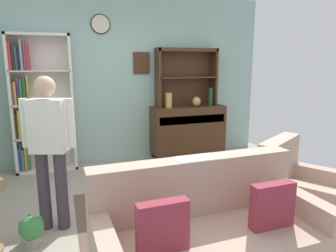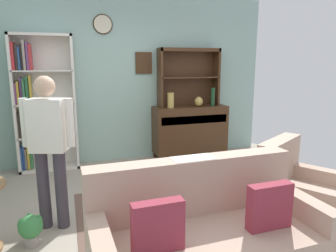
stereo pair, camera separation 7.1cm
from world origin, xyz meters
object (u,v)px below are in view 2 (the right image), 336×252
sideboard_hutch (188,69)px  vase_round (199,102)px  sideboard (190,129)px  bottle_wine (213,97)px  bookshelf (40,102)px  person_reading (49,142)px  book_stack (186,187)px  couch_floral (206,239)px  vase_tall (171,100)px  coffee_table (171,196)px  potted_plant_small (31,228)px  armchair_floral (300,198)px

sideboard_hutch → vase_round: bearing=-53.5°
sideboard → bottle_wine: 0.70m
bookshelf → sideboard: bookshelf is taller
sideboard_hutch → person_reading: bearing=-139.0°
bottle_wine → book_stack: size_ratio=1.51×
sideboard_hutch → couch_floral: (-1.09, -3.14, -1.25)m
vase_tall → bottle_wine: size_ratio=0.81×
couch_floral → bottle_wine: bearing=63.3°
coffee_table → book_stack: size_ratio=3.77×
coffee_table → sideboard: bearing=63.7°
sideboard_hutch → vase_round: sideboard_hutch is taller
bottle_wine → person_reading: bearing=-146.3°
bottle_wine → potted_plant_small: (-2.85, -2.07, -0.90)m
bottle_wine → sideboard_hutch: bearing=153.0°
vase_round → bottle_wine: size_ratio=0.53×
sideboard → vase_tall: (-0.39, -0.08, 0.54)m
sideboard_hutch → bottle_wine: 0.65m
vase_round → book_stack: bearing=-116.2°
book_stack → sideboard: bearing=67.1°
vase_tall → book_stack: bearing=-104.6°
vase_tall → potted_plant_small: vase_tall is taller
vase_tall → armchair_floral: bearing=-76.8°
bookshelf → coffee_table: 2.81m
person_reading → armchair_floral: bearing=-16.7°
potted_plant_small → coffee_table: size_ratio=0.38×
bookshelf → vase_tall: size_ratio=8.15×
armchair_floral → person_reading: size_ratio=0.68×
potted_plant_small → couch_floral: bearing=-32.6°
sideboard → couch_floral: size_ratio=0.71×
bottle_wine → armchair_floral: bottle_wine is taller
bookshelf → couch_floral: bearing=-66.2°
potted_plant_small → book_stack: size_ratio=1.42×
sideboard → potted_plant_small: 3.29m
couch_floral → person_reading: size_ratio=1.17×
person_reading → coffee_table: size_ratio=1.95×
bookshelf → vase_round: (2.59, -0.15, -0.07)m
sideboard → bottle_wine: size_ratio=4.07×
bottle_wine → book_stack: bottle_wine is taller
bookshelf → vase_round: 2.60m
sideboard → armchair_floral: size_ratio=1.23×
sideboard_hutch → person_reading: sideboard_hutch is taller
sideboard_hutch → vase_tall: (-0.39, -0.19, -0.51)m
bookshelf → bottle_wine: bookshelf is taller
bookshelf → vase_tall: (2.07, -0.17, -0.03)m
sideboard → sideboard_hutch: (0.00, 0.11, 1.05)m
couch_floral → coffee_table: 0.76m
bottle_wine → person_reading: size_ratio=0.20×
bottle_wine → armchair_floral: (-0.19, -2.50, -0.79)m
bottle_wine → armchair_floral: 2.63m
vase_tall → person_reading: size_ratio=0.17×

